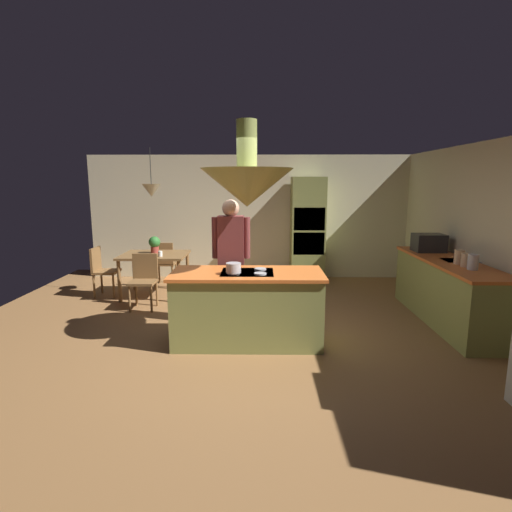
{
  "coord_description": "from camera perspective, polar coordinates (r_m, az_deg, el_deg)",
  "views": [
    {
      "loc": [
        0.17,
        -5.06,
        1.99
      ],
      "look_at": [
        0.1,
        0.4,
        1.0
      ],
      "focal_mm": 28.43,
      "sensor_mm": 36.0,
      "label": 1
    }
  ],
  "objects": [
    {
      "name": "canister_flour",
      "position": [
        5.78,
        28.23,
        -0.75
      ],
      "size": [
        0.13,
        0.13,
        0.2
      ],
      "primitive_type": "cylinder",
      "color": "silver",
      "rests_on": "counter_run_right"
    },
    {
      "name": "wall_right",
      "position": [
        6.31,
        29.99,
        2.39
      ],
      "size": [
        0.1,
        7.2,
        2.55
      ],
      "primitive_type": "cube",
      "color": "beige",
      "rests_on": "ground"
    },
    {
      "name": "chair_by_back_wall",
      "position": [
        8.0,
        -12.79,
        -0.67
      ],
      "size": [
        0.4,
        0.4,
        0.87
      ],
      "rotation": [
        0.0,
        0.0,
        3.14
      ],
      "color": "brown",
      "rests_on": "ground"
    },
    {
      "name": "counter_run_right",
      "position": [
        6.44,
        25.31,
        -4.44
      ],
      "size": [
        0.73,
        2.54,
        0.91
      ],
      "color": "#8C934C",
      "rests_on": "ground"
    },
    {
      "name": "wall_back",
      "position": [
        8.54,
        -0.41,
        5.49
      ],
      "size": [
        6.8,
        0.1,
        2.55
      ],
      "primitive_type": "cube",
      "color": "beige",
      "rests_on": "ground"
    },
    {
      "name": "kitchen_island",
      "position": [
        5.1,
        -1.22,
        -7.22
      ],
      "size": [
        1.87,
        0.83,
        0.93
      ],
      "color": "#8C934C",
      "rests_on": "ground"
    },
    {
      "name": "pendant_light_over_table",
      "position": [
        7.2,
        -14.49,
        8.94
      ],
      "size": [
        0.32,
        0.32,
        0.82
      ],
      "color": "beige"
    },
    {
      "name": "chair_at_corner",
      "position": [
        7.65,
        -20.85,
        -1.6
      ],
      "size": [
        0.4,
        0.4,
        0.87
      ],
      "rotation": [
        0.0,
        0.0,
        1.57
      ],
      "color": "brown",
      "rests_on": "ground"
    },
    {
      "name": "dining_table",
      "position": [
        7.32,
        -14.07,
        -0.45
      ],
      "size": [
        1.12,
        0.92,
        0.76
      ],
      "color": "brown",
      "rests_on": "ground"
    },
    {
      "name": "cooking_pot_on_cooktop",
      "position": [
        4.84,
        -3.19,
        -1.68
      ],
      "size": [
        0.18,
        0.18,
        0.12
      ],
      "primitive_type": "cylinder",
      "color": "#B2B2B7",
      "rests_on": "kitchen_island"
    },
    {
      "name": "canister_sugar",
      "position": [
        5.94,
        27.43,
        -0.51
      ],
      "size": [
        0.12,
        0.12,
        0.18
      ],
      "primitive_type": "cylinder",
      "color": "#E0B78C",
      "rests_on": "counter_run_right"
    },
    {
      "name": "potted_plant_on_table",
      "position": [
        7.36,
        -14.09,
        1.68
      ],
      "size": [
        0.2,
        0.2,
        0.3
      ],
      "color": "#99382D",
      "rests_on": "dining_table"
    },
    {
      "name": "person_at_island",
      "position": [
        5.64,
        -3.51,
        0.38
      ],
      "size": [
        0.53,
        0.24,
        1.77
      ],
      "color": "tan",
      "rests_on": "ground"
    },
    {
      "name": "canister_tea",
      "position": [
        6.1,
        26.69,
        -0.13
      ],
      "size": [
        0.13,
        0.13,
        0.19
      ],
      "primitive_type": "cylinder",
      "color": "#E0B78C",
      "rests_on": "counter_run_right"
    },
    {
      "name": "cup_on_table",
      "position": [
        7.04,
        -13.32,
        0.32
      ],
      "size": [
        0.07,
        0.07,
        0.09
      ],
      "primitive_type": "cylinder",
      "color": "white",
      "rests_on": "dining_table"
    },
    {
      "name": "oven_tower",
      "position": [
        8.21,
        7.25,
        3.64
      ],
      "size": [
        0.66,
        0.62,
        2.1
      ],
      "color": "#8C934C",
      "rests_on": "ground"
    },
    {
      "name": "range_hood",
      "position": [
        4.86,
        -1.29,
        9.93
      ],
      "size": [
        1.1,
        1.1,
        1.0
      ],
      "color": "#8C934C"
    },
    {
      "name": "chair_facing_island",
      "position": [
        6.71,
        -15.48,
        -2.89
      ],
      "size": [
        0.4,
        0.4,
        0.87
      ],
      "color": "brown",
      "rests_on": "ground"
    },
    {
      "name": "ground",
      "position": [
        5.44,
        -1.13,
        -11.19
      ],
      "size": [
        8.16,
        8.16,
        0.0
      ],
      "primitive_type": "plane",
      "color": "olive"
    },
    {
      "name": "microwave_on_counter",
      "position": [
        7.0,
        23.15,
        1.72
      ],
      "size": [
        0.46,
        0.36,
        0.28
      ],
      "primitive_type": "cube",
      "color": "#232326",
      "rests_on": "counter_run_right"
    }
  ]
}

